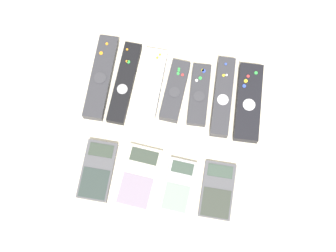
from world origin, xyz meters
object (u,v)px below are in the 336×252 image
Objects in this scene: remote_2 at (150,83)px; calculator_3 at (217,190)px; remote_5 at (223,97)px; calculator_2 at (179,186)px; remote_1 at (125,83)px; remote_3 at (175,91)px; remote_0 at (101,77)px; remote_6 at (248,102)px; calculator_0 at (98,171)px; calculator_1 at (139,177)px; remote_4 at (199,95)px.

calculator_3 is at bearing -48.85° from remote_2.
remote_5 is 1.60× the size of calculator_2.
remote_3 is at bearing 0.84° from remote_1.
remote_1 is 0.06m from remote_2.
remote_2 is at bearing 173.13° from remote_3.
remote_0 and remote_6 have the same top height.
remote_6 is at bearing 78.43° from calculator_3.
calculator_0 is (-0.14, -0.22, -0.00)m from remote_3.
remote_5 is 1.01× the size of remote_6.
remote_1 is 1.36× the size of remote_3.
remote_0 is 0.12m from remote_2.
remote_0 is 1.03× the size of remote_1.
remote_6 is 0.31m from calculator_1.
calculator_2 is (0.23, -0.22, -0.00)m from remote_0.
remote_0 is at bearing 144.36° from calculator_3.
calculator_3 is at bearing 4.19° from calculator_1.
remote_3 is at bearing 81.70° from calculator_1.
remote_0 is 1.25× the size of remote_2.
calculator_3 is at bearing -103.76° from remote_6.
remote_5 reaches higher than remote_6.
remote_0 is at bearing 178.01° from remote_5.
remote_1 reaches higher than calculator_3.
calculator_1 is (0.08, -0.22, -0.00)m from remote_1.
remote_4 is at bearing 89.87° from calculator_2.
remote_3 is 0.23m from calculator_2.
remote_5 is 0.34m from calculator_0.
remote_3 is (0.06, -0.01, 0.00)m from remote_2.
remote_5 reaches higher than remote_0.
remote_2 is at bearing 97.75° from calculator_1.
calculator_0 is (-0.32, -0.23, -0.00)m from remote_6.
calculator_1 is (0.10, 0.00, -0.00)m from calculator_0.
remote_2 reaches higher than remote_4.
remote_3 is 0.26m from calculator_3.
remote_3 is 1.10× the size of calculator_0.
calculator_0 is 1.06× the size of calculator_3.
remote_3 and remote_5 have the same top height.
remote_0 is at bearing 138.01° from calculator_2.
remote_5 is (0.24, 0.01, 0.00)m from remote_1.
remote_5 reaches higher than calculator_2.
remote_3 is 1.23× the size of calculator_2.
remote_4 is 1.26× the size of calculator_2.
remote_3 reaches higher than calculator_0.
remote_5 is at bearing 76.22° from calculator_2.
remote_4 is 0.06m from remote_5.
remote_2 and remote_5 have the same top height.
remote_2 reaches higher than calculator_2.
remote_6 is at bearing 48.43° from calculator_1.
remote_5 is at bearing 174.24° from remote_6.
remote_0 is 0.06m from remote_1.
calculator_1 is (0.02, -0.23, -0.01)m from remote_2.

